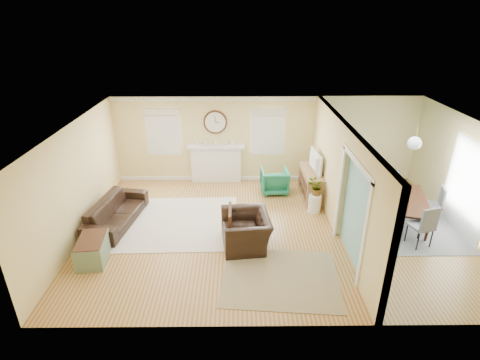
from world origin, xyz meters
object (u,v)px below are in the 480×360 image
sofa (116,212)px  dining_table (404,210)px  eames_chair (246,231)px  green_chair (274,181)px  credenza (311,184)px

sofa → dining_table: size_ratio=1.19×
eames_chair → sofa: bearing=-113.9°
green_chair → dining_table: 3.51m
eames_chair → dining_table: (3.96, 1.00, -0.06)m
sofa → green_chair: (4.06, 1.71, 0.04)m
sofa → dining_table: 7.13m
sofa → credenza: (5.06, 1.39, 0.09)m
sofa → eames_chair: bearing=-99.0°
eames_chair → green_chair: 2.85m
credenza → dining_table: size_ratio=0.80×
eames_chair → credenza: bearing=135.1°
sofa → green_chair: size_ratio=2.78×
dining_table → sofa: bearing=104.3°
credenza → dining_table: 2.49m
sofa → dining_table: dining_table is taller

